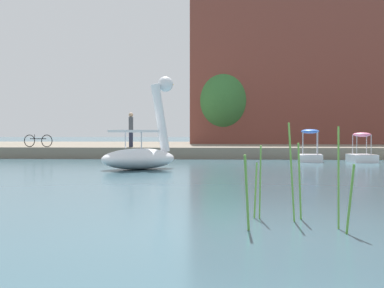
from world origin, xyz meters
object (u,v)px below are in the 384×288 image
at_px(swan_boat, 142,151).
at_px(tree_willow_near_path, 224,102).
at_px(pedal_boat_blue, 310,152).
at_px(person_on_path, 131,129).
at_px(pedal_boat_pink, 362,154).
at_px(bicycle_parked, 38,141).

distance_m(swan_boat, tree_willow_near_path, 21.00).
distance_m(pedal_boat_blue, person_on_path, 9.33).
distance_m(pedal_boat_blue, tree_willow_near_path, 15.62).
height_order(pedal_boat_pink, pedal_boat_blue, pedal_boat_blue).
bearing_deg(pedal_boat_pink, person_on_path, 163.38).
bearing_deg(pedal_boat_blue, bicycle_parked, 168.37).
xyz_separation_m(swan_boat, pedal_boat_pink, (8.98, 5.61, -0.28)).
distance_m(swan_boat, pedal_boat_pink, 10.60).
bearing_deg(person_on_path, tree_willow_near_path, 67.88).
xyz_separation_m(pedal_boat_pink, tree_willow_near_path, (-6.22, 15.00, 3.24)).
xyz_separation_m(pedal_boat_blue, tree_willow_near_path, (-3.99, 14.76, 3.17)).
distance_m(swan_boat, bicycle_parked, 11.04).
bearing_deg(pedal_boat_blue, pedal_boat_pink, -5.99).
distance_m(tree_willow_near_path, bicycle_parked, 15.59).
bearing_deg(swan_boat, tree_willow_near_path, 82.37).
height_order(swan_boat, bicycle_parked, swan_boat).
height_order(tree_willow_near_path, bicycle_parked, tree_willow_near_path).
distance_m(person_on_path, bicycle_parked, 4.90).
height_order(pedal_boat_pink, person_on_path, person_on_path).
bearing_deg(swan_boat, person_on_path, 102.69).
distance_m(swan_boat, person_on_path, 9.16).
height_order(person_on_path, bicycle_parked, person_on_path).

